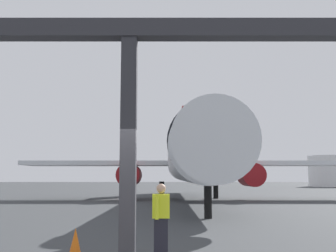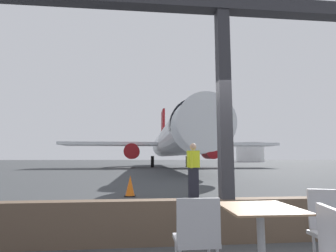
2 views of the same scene
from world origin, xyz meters
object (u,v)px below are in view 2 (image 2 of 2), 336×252
at_px(dining_table, 261,238).
at_px(fuel_storage_tank, 250,152).
at_px(airplane, 172,141).
at_px(cafe_chair_aisle_left, 333,226).
at_px(cafe_chair_window_right, 197,235).
at_px(ground_crew_worker, 193,169).
at_px(traffic_cone, 130,186).

relative_size(dining_table, fuel_storage_tank, 0.09).
bearing_deg(airplane, cafe_chair_aisle_left, -93.18).
distance_m(cafe_chair_window_right, fuel_storage_tank, 84.56).
relative_size(cafe_chair_window_right, ground_crew_worker, 0.52).
xyz_separation_m(dining_table, cafe_chair_aisle_left, (0.76, -0.08, 0.12)).
bearing_deg(cafe_chair_aisle_left, ground_crew_worker, 93.75).
relative_size(cafe_chair_window_right, cafe_chair_aisle_left, 0.98).
xyz_separation_m(traffic_cone, fuel_storage_tank, (34.71, 71.23, 2.73)).
xyz_separation_m(cafe_chair_aisle_left, airplane, (1.63, 29.38, 2.80)).
height_order(cafe_chair_window_right, traffic_cone, cafe_chair_window_right).
bearing_deg(cafe_chair_window_right, airplane, 83.95).
height_order(dining_table, airplane, airplane).
relative_size(dining_table, cafe_chair_aisle_left, 0.84).
bearing_deg(fuel_storage_tank, cafe_chair_window_right, -113.55).
distance_m(dining_table, fuel_storage_tank, 84.05).
bearing_deg(traffic_cone, dining_table, -74.47).
distance_m(cafe_chair_window_right, traffic_cone, 6.33).
bearing_deg(cafe_chair_window_right, ground_crew_worker, 79.18).
relative_size(cafe_chair_aisle_left, ground_crew_worker, 0.53).
height_order(dining_table, fuel_storage_tank, fuel_storage_tank).
relative_size(cafe_chair_window_right, fuel_storage_tank, 0.10).
bearing_deg(dining_table, airplane, 85.33).
bearing_deg(cafe_chair_window_right, traffic_cone, 98.50).
xyz_separation_m(cafe_chair_aisle_left, ground_crew_worker, (-0.38, 5.72, 0.35)).
relative_size(dining_table, airplane, 0.02).
distance_m(dining_table, cafe_chair_window_right, 0.78).
bearing_deg(dining_table, fuel_storage_tank, 66.84).
distance_m(cafe_chair_aisle_left, ground_crew_worker, 5.74).
distance_m(traffic_cone, fuel_storage_tank, 79.28).
bearing_deg(ground_crew_worker, cafe_chair_aisle_left, -86.25).
relative_size(cafe_chair_aisle_left, airplane, 0.03).
relative_size(cafe_chair_window_right, traffic_cone, 1.31).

